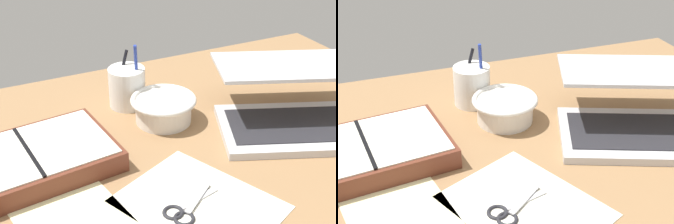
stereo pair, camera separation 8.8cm
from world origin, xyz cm
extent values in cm
cube|color=#936D47|center=(0.00, 0.00, 1.00)|extent=(140.00, 100.00, 2.00)
cube|color=silver|center=(26.48, -1.78, 2.90)|extent=(38.83, 32.04, 1.80)
cube|color=#232328|center=(26.48, -1.78, 3.92)|extent=(32.91, 25.05, 0.24)
cube|color=silver|center=(30.05, 7.13, 14.33)|extent=(38.83, 32.02, 2.75)
cube|color=silver|center=(29.87, 6.69, 14.28)|extent=(35.55, 29.03, 2.08)
cylinder|color=silver|center=(1.83, 15.62, 4.80)|extent=(13.19, 13.19, 5.60)
torus|color=silver|center=(1.83, 15.62, 7.60)|extent=(15.52, 15.52, 1.24)
cylinder|color=white|center=(-2.98, 26.63, 7.00)|extent=(9.10, 9.10, 9.99)
cylinder|color=black|center=(-3.49, 29.08, 9.44)|extent=(4.60, 1.60, 12.55)
cylinder|color=#233899|center=(-0.78, 25.44, 10.83)|extent=(2.02, 3.06, 15.62)
cube|color=brown|center=(-30.60, 9.38, 4.18)|extent=(35.53, 25.11, 4.36)
cube|color=silver|center=(-22.62, 10.28, 6.51)|extent=(17.51, 21.11, 0.30)
cube|color=black|center=(-30.60, 9.38, 6.66)|extent=(2.98, 19.47, 0.30)
cube|color=#B7B7BC|center=(-4.77, -13.32, 2.60)|extent=(8.09, 6.60, 0.30)
cube|color=#B7B7BC|center=(-4.77, -13.32, 2.30)|extent=(9.31, 3.33, 0.30)
torus|color=#232328|center=(-9.47, -16.93, 2.30)|extent=(3.90, 3.90, 0.70)
torus|color=#232328|center=(-10.53, -14.70, 2.30)|extent=(3.90, 3.90, 0.70)
cube|color=silver|center=(-5.14, -14.49, 2.08)|extent=(30.79, 33.91, 0.16)
cube|color=#F4EFB2|center=(-27.10, -7.96, 2.08)|extent=(21.67, 26.03, 0.16)
camera|label=1|loc=(-38.81, -71.44, 58.88)|focal=50.00mm
camera|label=2|loc=(-30.73, -74.84, 58.88)|focal=50.00mm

